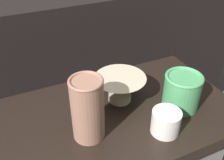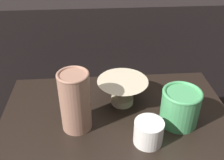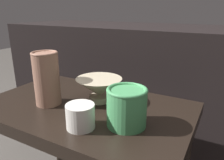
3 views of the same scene
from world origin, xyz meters
The scene contains 6 objects.
table centered at (0.00, 0.00, 0.48)m, with size 0.70×0.43×0.55m.
couch_backdrop centered at (0.00, 0.58, 0.38)m, with size 1.59×0.50×0.77m.
bowl centered at (0.02, 0.05, 0.60)m, with size 0.16×0.16×0.08m.
vase_textured_left centered at (-0.12, -0.05, 0.64)m, with size 0.09×0.09×0.18m.
vase_colorful_right centered at (0.18, -0.05, 0.60)m, with size 0.11×0.11×0.11m.
cup centered at (0.07, -0.12, 0.58)m, with size 0.08×0.08×0.07m.
Camera 1 is at (-0.27, -0.53, 1.07)m, focal length 42.00 mm.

